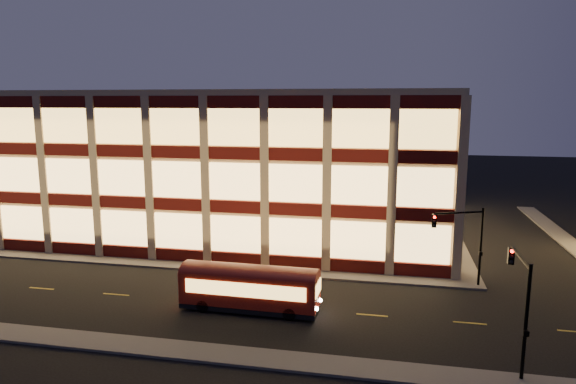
# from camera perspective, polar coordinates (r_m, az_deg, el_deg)

# --- Properties ---
(ground) EXTENTS (200.00, 200.00, 0.00)m
(ground) POSITION_cam_1_polar(r_m,az_deg,el_deg) (43.30, -12.24, -8.43)
(ground) COLOR black
(ground) RESTS_ON ground
(sidewalk_office_south) EXTENTS (54.00, 2.00, 0.15)m
(sidewalk_office_south) POSITION_cam_1_polar(r_m,az_deg,el_deg) (45.38, -15.23, -7.60)
(sidewalk_office_south) COLOR #514F4C
(sidewalk_office_south) RESTS_ON ground
(sidewalk_office_east) EXTENTS (2.00, 30.00, 0.15)m
(sidewalk_office_east) POSITION_cam_1_polar(r_m,az_deg,el_deg) (56.48, 17.40, -4.24)
(sidewalk_office_east) COLOR #514F4C
(sidewalk_office_east) RESTS_ON ground
(sidewalk_tower_west) EXTENTS (2.00, 30.00, 0.15)m
(sidewalk_tower_west) POSITION_cam_1_polar(r_m,az_deg,el_deg) (58.69, 28.17, -4.45)
(sidewalk_tower_west) COLOR #514F4C
(sidewalk_tower_west) RESTS_ON ground
(sidewalk_near) EXTENTS (100.00, 2.00, 0.15)m
(sidewalk_near) POSITION_cam_1_polar(r_m,az_deg,el_deg) (32.67, -21.71, -15.07)
(sidewalk_near) COLOR #514F4C
(sidewalk_near) RESTS_ON ground
(office_building) EXTENTS (50.45, 30.45, 14.50)m
(office_building) POSITION_cam_1_polar(r_m,az_deg,el_deg) (58.25, -8.47, 3.72)
(office_building) COLOR tan
(office_building) RESTS_ON ground
(traffic_signal_far) EXTENTS (3.79, 1.87, 6.00)m
(traffic_signal_far) POSITION_cam_1_polar(r_m,az_deg,el_deg) (39.26, 18.98, -4.43)
(traffic_signal_far) COLOR black
(traffic_signal_far) RESTS_ON ground
(traffic_signal_near) EXTENTS (0.32, 4.45, 6.00)m
(traffic_signal_near) POSITION_cam_1_polar(r_m,az_deg,el_deg) (28.87, 24.41, -9.94)
(traffic_signal_near) COLOR black
(traffic_signal_near) RESTS_ON ground
(trolley_bus) EXTENTS (9.08, 2.56, 3.06)m
(trolley_bus) POSITION_cam_1_polar(r_m,az_deg,el_deg) (34.12, -4.28, -10.32)
(trolley_bus) COLOR maroon
(trolley_bus) RESTS_ON ground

